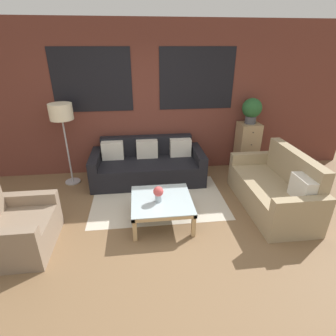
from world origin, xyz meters
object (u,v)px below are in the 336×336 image
(drawer_cabinet, at_px, (247,147))
(flower_vase, at_px, (158,193))
(armchair_corner, at_px, (15,229))
(coffee_table, at_px, (162,202))
(floor_lamp, at_px, (61,115))
(couch_dark, at_px, (148,166))
(potted_plant, at_px, (252,109))
(settee_vintage, at_px, (275,190))

(drawer_cabinet, xyz_separation_m, flower_vase, (-1.93, -1.61, 0.01))
(armchair_corner, xyz_separation_m, coffee_table, (1.88, 0.34, 0.04))
(floor_lamp, bearing_deg, couch_dark, -1.94)
(flower_vase, bearing_deg, floor_lamp, 136.33)
(coffee_table, distance_m, drawer_cabinet, 2.46)
(armchair_corner, height_order, flower_vase, armchair_corner)
(potted_plant, height_order, flower_vase, potted_plant)
(coffee_table, relative_size, potted_plant, 1.78)
(settee_vintage, relative_size, flower_vase, 7.31)
(settee_vintage, height_order, floor_lamp, floor_lamp)
(settee_vintage, bearing_deg, drawer_cabinet, 86.55)
(couch_dark, relative_size, floor_lamp, 1.40)
(settee_vintage, bearing_deg, couch_dark, 148.27)
(settee_vintage, bearing_deg, potted_plant, 86.55)
(settee_vintage, bearing_deg, armchair_corner, -172.17)
(armchair_corner, relative_size, drawer_cabinet, 0.95)
(couch_dark, relative_size, settee_vintage, 1.23)
(couch_dark, xyz_separation_m, coffee_table, (0.13, -1.36, 0.03))
(floor_lamp, bearing_deg, coffee_table, -41.82)
(coffee_table, bearing_deg, potted_plant, 39.74)
(coffee_table, relative_size, drawer_cabinet, 0.87)
(couch_dark, bearing_deg, floor_lamp, 178.06)
(couch_dark, distance_m, drawer_cabinet, 2.04)
(armchair_corner, bearing_deg, settee_vintage, 7.83)
(settee_vintage, distance_m, drawer_cabinet, 1.42)
(couch_dark, height_order, drawer_cabinet, drawer_cabinet)
(settee_vintage, bearing_deg, flower_vase, -173.55)
(settee_vintage, height_order, armchair_corner, settee_vintage)
(couch_dark, xyz_separation_m, drawer_cabinet, (2.02, 0.21, 0.21))
(settee_vintage, relative_size, drawer_cabinet, 1.71)
(coffee_table, bearing_deg, drawer_cabinet, 39.74)
(coffee_table, xyz_separation_m, floor_lamp, (-1.57, 1.40, 0.97))
(coffee_table, bearing_deg, couch_dark, 95.61)
(couch_dark, bearing_deg, coffee_table, -84.39)
(couch_dark, height_order, settee_vintage, settee_vintage)
(settee_vintage, distance_m, potted_plant, 1.70)
(settee_vintage, xyz_separation_m, coffee_table, (-1.80, -0.16, 0.01))
(drawer_cabinet, relative_size, potted_plant, 2.04)
(floor_lamp, relative_size, flower_vase, 6.42)
(armchair_corner, xyz_separation_m, floor_lamp, (0.31, 1.75, 1.01))
(settee_vintage, xyz_separation_m, flower_vase, (-1.85, -0.21, 0.19))
(couch_dark, xyz_separation_m, settee_vintage, (1.93, -1.19, 0.02))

